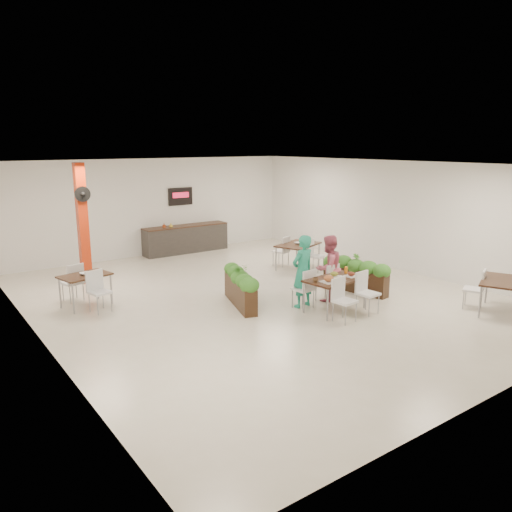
{
  "coord_description": "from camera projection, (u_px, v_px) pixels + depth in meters",
  "views": [
    {
      "loc": [
        -6.89,
        -9.44,
        3.68
      ],
      "look_at": [
        -0.23,
        -0.19,
        1.1
      ],
      "focal_mm": 35.0,
      "sensor_mm": 36.0,
      "label": 1
    }
  ],
  "objects": [
    {
      "name": "side_table_c",
      "position": [
        504.0,
        285.0,
        10.94
      ],
      "size": [
        1.57,
        1.65,
        0.92
      ],
      "rotation": [
        0.0,
        0.0,
        0.42
      ],
      "color": "black",
      "rests_on": "ground"
    },
    {
      "name": "red_column",
      "position": [
        83.0,
        222.0,
        13.14
      ],
      "size": [
        0.4,
        0.41,
        3.2
      ],
      "color": "#AF280B",
      "rests_on": "ground"
    },
    {
      "name": "main_table",
      "position": [
        335.0,
        283.0,
        11.09
      ],
      "size": [
        1.47,
        1.73,
        0.92
      ],
      "rotation": [
        0.0,
        0.0,
        0.1
      ],
      "color": "black",
      "rests_on": "ground"
    },
    {
      "name": "service_counter",
      "position": [
        186.0,
        238.0,
        17.15
      ],
      "size": [
        3.0,
        0.64,
        2.2
      ],
      "color": "#2C2927",
      "rests_on": "ground"
    },
    {
      "name": "planter_right",
      "position": [
        356.0,
        273.0,
        12.58
      ],
      "size": [
        0.65,
        1.85,
        0.98
      ],
      "rotation": [
        0.0,
        0.0,
        1.74
      ],
      "color": "black",
      "rests_on": "ground"
    },
    {
      "name": "side_table_a",
      "position": [
        85.0,
        280.0,
        11.41
      ],
      "size": [
        1.2,
        1.67,
        0.92
      ],
      "rotation": [
        0.0,
        0.0,
        0.22
      ],
      "color": "black",
      "rests_on": "ground"
    },
    {
      "name": "diner_man",
      "position": [
        303.0,
        271.0,
        11.34
      ],
      "size": [
        0.65,
        0.46,
        1.68
      ],
      "primitive_type": "imported",
      "rotation": [
        0.0,
        0.0,
        3.24
      ],
      "color": "#239978",
      "rests_on": "ground"
    },
    {
      "name": "side_table_b",
      "position": [
        298.0,
        247.0,
        14.88
      ],
      "size": [
        1.58,
        1.67,
        0.92
      ],
      "rotation": [
        0.0,
        0.0,
        0.35
      ],
      "color": "black",
      "rests_on": "ground"
    },
    {
      "name": "ground",
      "position": [
        259.0,
        297.0,
        12.21
      ],
      "size": [
        12.0,
        12.0,
        0.0
      ],
      "primitive_type": "plane",
      "color": "beige",
      "rests_on": "ground"
    },
    {
      "name": "room_shell",
      "position": [
        259.0,
        216.0,
        11.77
      ],
      "size": [
        10.1,
        12.1,
        3.22
      ],
      "color": "white",
      "rests_on": "ground"
    },
    {
      "name": "diner_woman",
      "position": [
        328.0,
        268.0,
        11.8
      ],
      "size": [
        0.82,
        0.67,
        1.58
      ],
      "primitive_type": "imported",
      "rotation": [
        0.0,
        0.0,
        3.24
      ],
      "color": "#CF5C75",
      "rests_on": "ground"
    },
    {
      "name": "planter_left",
      "position": [
        240.0,
        284.0,
        11.5
      ],
      "size": [
        0.87,
        1.81,
        0.98
      ],
      "rotation": [
        0.0,
        0.0,
        1.25
      ],
      "color": "black",
      "rests_on": "ground"
    }
  ]
}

